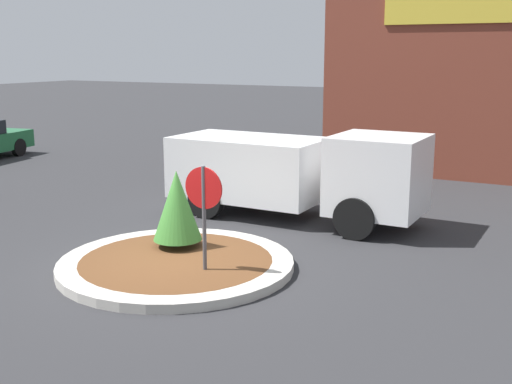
% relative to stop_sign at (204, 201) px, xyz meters
% --- Properties ---
extents(ground_plane, '(120.00, 120.00, 0.00)m').
position_rel_stop_sign_xyz_m(ground_plane, '(-0.76, 0.21, -1.40)').
color(ground_plane, '#2D2D30').
extents(traffic_island, '(4.34, 4.34, 0.17)m').
position_rel_stop_sign_xyz_m(traffic_island, '(-0.76, 0.21, -1.31)').
color(traffic_island, '#BCB7AD').
rests_on(traffic_island, ground_plane).
extents(stop_sign, '(0.73, 0.07, 2.02)m').
position_rel_stop_sign_xyz_m(stop_sign, '(0.00, 0.00, 0.00)').
color(stop_sign, '#4C4C51').
rests_on(stop_sign, ground_plane).
extents(island_shrub, '(0.95, 0.95, 1.52)m').
position_rel_stop_sign_xyz_m(island_shrub, '(-1.20, 0.91, -0.40)').
color(island_shrub, brown).
rests_on(island_shrub, traffic_island).
extents(utility_truck, '(6.07, 2.17, 2.13)m').
position_rel_stop_sign_xyz_m(utility_truck, '(-0.35, 4.50, -0.23)').
color(utility_truck, white).
rests_on(utility_truck, ground_plane).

